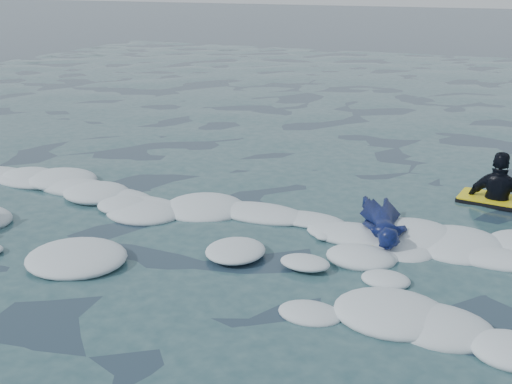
# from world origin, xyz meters

# --- Properties ---
(ground) EXTENTS (120.00, 120.00, 0.00)m
(ground) POSITION_xyz_m (0.00, 0.00, 0.00)
(ground) COLOR #18283B
(ground) RESTS_ON ground
(foam_band) EXTENTS (12.00, 3.10, 0.30)m
(foam_band) POSITION_xyz_m (0.00, 1.03, 0.00)
(foam_band) COLOR silver
(foam_band) RESTS_ON ground
(prone_woman_unit) EXTENTS (0.99, 1.56, 0.37)m
(prone_woman_unit) POSITION_xyz_m (1.70, 1.59, 0.19)
(prone_woman_unit) COLOR black
(prone_woman_unit) RESTS_ON ground
(waiting_rider_unit) EXTENTS (1.13, 0.71, 1.61)m
(waiting_rider_unit) POSITION_xyz_m (2.93, 3.49, -0.04)
(waiting_rider_unit) COLOR black
(waiting_rider_unit) RESTS_ON ground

